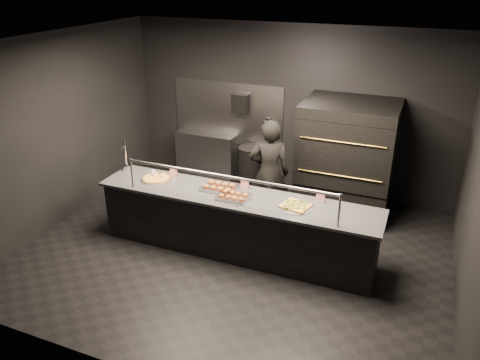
{
  "coord_description": "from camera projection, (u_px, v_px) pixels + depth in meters",
  "views": [
    {
      "loc": [
        2.28,
        -5.42,
        3.86
      ],
      "look_at": [
        -0.02,
        0.2,
        1.07
      ],
      "focal_mm": 35.0,
      "sensor_mm": 36.0,
      "label": 1
    }
  ],
  "objects": [
    {
      "name": "round_pizza",
      "position": [
        156.0,
        178.0,
        7.07
      ],
      "size": [
        0.47,
        0.47,
        0.03
      ],
      "color": "silver",
      "rests_on": "service_counter"
    },
    {
      "name": "service_counter",
      "position": [
        236.0,
        224.0,
        6.76
      ],
      "size": [
        4.1,
        0.78,
        1.37
      ],
      "color": "black",
      "rests_on": "ground"
    },
    {
      "name": "prep_shelf",
      "position": [
        207.0,
        155.0,
        9.27
      ],
      "size": [
        1.2,
        0.35,
        0.9
      ],
      "primitive_type": "cube",
      "color": "#99999E",
      "rests_on": "ground"
    },
    {
      "name": "fire_extinguisher",
      "position": [
        268.0,
        132.0,
        8.65
      ],
      "size": [
        0.14,
        0.14,
        0.51
      ],
      "color": "#B2B2B7",
      "rests_on": "room"
    },
    {
      "name": "worker",
      "position": [
        269.0,
        173.0,
        7.39
      ],
      "size": [
        0.74,
        0.59,
        1.76
      ],
      "primitive_type": "imported",
      "rotation": [
        0.0,
        0.0,
        3.44
      ],
      "color": "black",
      "rests_on": "ground"
    },
    {
      "name": "trash_bin",
      "position": [
        251.0,
        167.0,
        8.87
      ],
      "size": [
        0.47,
        0.47,
        0.78
      ],
      "primitive_type": "cylinder",
      "color": "black",
      "rests_on": "ground"
    },
    {
      "name": "square_pizza",
      "position": [
        296.0,
        206.0,
        6.25
      ],
      "size": [
        0.45,
        0.45,
        0.05
      ],
      "color": "silver",
      "rests_on": "service_counter"
    },
    {
      "name": "slider_tray_a",
      "position": [
        219.0,
        187.0,
        6.76
      ],
      "size": [
        0.57,
        0.47,
        0.08
      ],
      "color": "silver",
      "rests_on": "service_counter"
    },
    {
      "name": "room",
      "position": [
        235.0,
        156.0,
        6.38
      ],
      "size": [
        6.04,
        6.0,
        3.0
      ],
      "color": "black",
      "rests_on": "ground"
    },
    {
      "name": "tent_cards",
      "position": [
        243.0,
        183.0,
        6.77
      ],
      "size": [
        2.41,
        0.04,
        0.15
      ],
      "color": "white",
      "rests_on": "service_counter"
    },
    {
      "name": "condiment_jar",
      "position": [
        155.0,
        175.0,
        7.1
      ],
      "size": [
        0.17,
        0.07,
        0.11
      ],
      "color": "silver",
      "rests_on": "service_counter"
    },
    {
      "name": "towel_dispenser",
      "position": [
        241.0,
        103.0,
        8.63
      ],
      "size": [
        0.3,
        0.2,
        0.35
      ],
      "primitive_type": "cube",
      "color": "black",
      "rests_on": "room"
    },
    {
      "name": "beer_tap",
      "position": [
        126.0,
        161.0,
        7.34
      ],
      "size": [
        0.15,
        0.21,
        0.56
      ],
      "color": "silver",
      "rests_on": "service_counter"
    },
    {
      "name": "slider_tray_b",
      "position": [
        234.0,
        196.0,
        6.5
      ],
      "size": [
        0.51,
        0.44,
        0.07
      ],
      "color": "silver",
      "rests_on": "service_counter"
    },
    {
      "name": "pizza_oven",
      "position": [
        347.0,
        158.0,
        7.74
      ],
      "size": [
        1.5,
        1.23,
        1.91
      ],
      "color": "black",
      "rests_on": "ground"
    }
  ]
}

